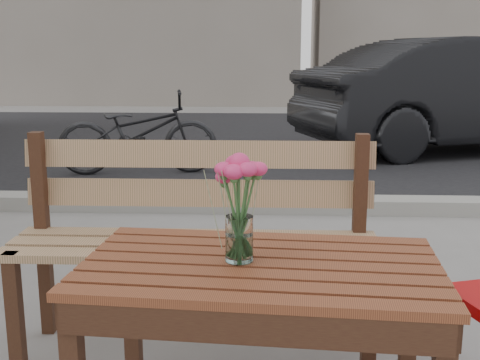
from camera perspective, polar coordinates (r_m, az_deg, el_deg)
The scene contains 6 objects.
street at distance 7.01m, azimuth 0.54°, elevation 1.69°, with size 30.00×8.12×0.12m.
main_table at distance 1.89m, azimuth 1.93°, elevation -10.94°, with size 1.13×0.72×0.67m.
main_bench at distance 2.62m, azimuth -4.15°, elevation -3.62°, with size 1.57×0.47×0.97m.
main_vase at distance 1.79m, azimuth -0.08°, elevation -1.42°, with size 0.18×0.18×0.33m.
parked_car at distance 8.54m, azimuth 20.64°, elevation 7.56°, with size 1.55×4.45×1.47m, color black.
bicycle at distance 6.54m, azimuth -9.67°, elevation 4.45°, with size 0.59×1.70×0.89m, color black.
Camera 1 is at (0.26, -1.82, 1.30)m, focal length 45.00 mm.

